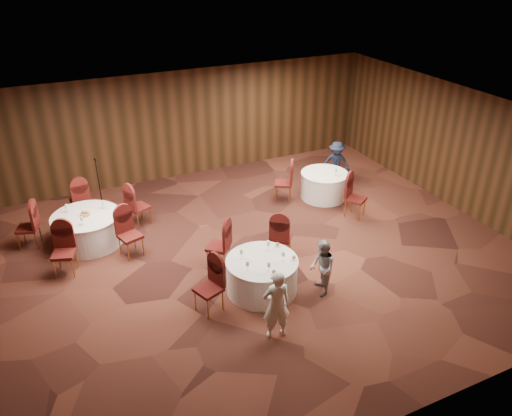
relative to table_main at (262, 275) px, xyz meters
name	(u,v)px	position (x,y,z in m)	size (l,w,h in m)	color
ground	(252,255)	(0.35, 1.26, -0.38)	(12.00, 12.00, 0.00)	black
room_shell	(251,178)	(0.35, 1.26, 1.59)	(12.00, 12.00, 12.00)	silver
table_main	(262,275)	(0.00, 0.00, 0.00)	(1.48, 1.48, 0.74)	silver
table_left	(88,229)	(-2.95, 3.43, 0.00)	(1.60, 1.60, 0.74)	silver
table_right	(324,185)	(3.42, 3.12, 0.00)	(1.31, 1.31, 0.74)	silver
chairs_main	(237,256)	(-0.24, 0.70, 0.12)	(2.85, 2.05, 1.00)	#3E0E0C
chairs_left	(89,223)	(-2.90, 3.46, 0.12)	(3.27, 3.07, 1.00)	#3E0E0C
chairs_right	(318,191)	(2.96, 2.66, 0.12)	(1.98, 2.36, 1.00)	#3E0E0C
tabletop_main	(271,256)	(0.15, -0.08, 0.47)	(1.12, 1.00, 0.22)	silver
tabletop_left	(85,212)	(-2.95, 3.43, 0.45)	(0.89, 0.84, 0.22)	silver
tabletop_right	(336,170)	(3.60, 2.86, 0.52)	(0.08, 0.08, 0.22)	silver
mic_stand	(101,198)	(-2.39, 4.80, 0.07)	(0.24, 0.24, 1.54)	black
woman_a	(276,305)	(-0.35, -1.32, 0.33)	(0.52, 0.34, 1.42)	white
woman_b	(322,268)	(1.06, -0.57, 0.23)	(0.59, 0.46, 1.22)	#9D9DA1
man_c	(336,163)	(4.24, 3.79, 0.27)	(0.83, 0.48, 1.29)	black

